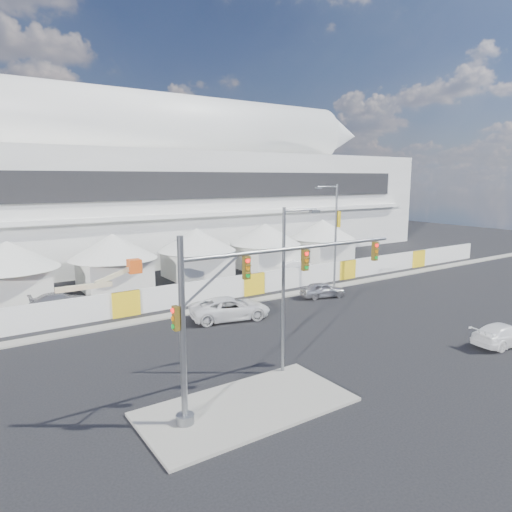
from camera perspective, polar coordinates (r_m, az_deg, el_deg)
ground at (r=28.05m, az=6.03°, el=-12.72°), size 160.00×160.00×0.00m
median_island at (r=22.59m, az=-1.14°, el=-18.30°), size 10.00×5.00×0.15m
far_curb at (r=50.07m, az=14.47°, el=-2.83°), size 80.00×1.20×0.12m
stadium at (r=66.38m, az=-11.48°, el=8.48°), size 80.00×24.80×21.98m
tent_row at (r=47.66m, az=-12.24°, el=0.41°), size 53.40×8.40×5.40m
hoarding_fence at (r=42.28m, az=-0.32°, el=-3.51°), size 70.00×0.25×2.00m
scaffold_tower at (r=84.10m, az=14.51°, el=6.24°), size 4.40×4.40×12.00m
sedan_silver at (r=41.79m, az=8.33°, el=-4.20°), size 2.67×4.39×1.40m
pickup_curb at (r=35.14m, az=-3.26°, el=-6.53°), size 4.17×6.64×1.71m
pickup_near at (r=33.98m, az=28.57°, el=-8.59°), size 2.47×4.99×1.39m
lot_car_a at (r=52.69m, az=5.25°, el=-1.27°), size 3.20×4.23×1.34m
lot_car_c at (r=41.23m, az=-23.31°, el=-5.13°), size 2.04×4.75×1.36m
traffic_mast at (r=20.67m, az=-2.56°, el=-6.79°), size 12.84×0.80×8.23m
streetlight_median at (r=24.64m, az=3.89°, el=-2.83°), size 2.50×0.25×9.04m
streetlight_curb at (r=44.91m, az=9.73°, el=3.42°), size 2.99×0.67×10.10m
boom_lift at (r=38.45m, az=-21.43°, el=-5.41°), size 7.97×1.88×4.05m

